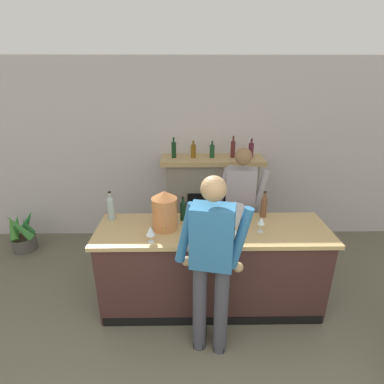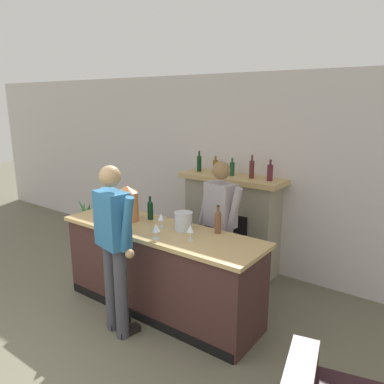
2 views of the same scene
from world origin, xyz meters
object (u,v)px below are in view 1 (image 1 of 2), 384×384
(wine_glass_back_row, at_px, (261,221))
(wine_glass_near_bucket, at_px, (210,216))
(ice_bucket_steel, at_px, (234,214))
(wine_glass_mid_counter, at_px, (233,230))
(wine_glass_by_dispenser, at_px, (151,231))
(fireplace_stone, at_px, (211,200))
(person_customer, at_px, (212,263))
(potted_plant_corner, at_px, (23,234))
(copper_dispenser, at_px, (165,210))
(wine_bottle_merlot_tall, at_px, (111,207))
(wine_bottle_riesling_slim, at_px, (264,205))
(wine_bottle_port_short, at_px, (183,210))
(person_bartender, at_px, (240,207))

(wine_glass_back_row, bearing_deg, wine_glass_near_bucket, 164.62)
(ice_bucket_steel, xyz_separation_m, wine_glass_mid_counter, (-0.07, -0.38, 0.01))
(wine_glass_by_dispenser, relative_size, wine_glass_back_row, 1.03)
(fireplace_stone, distance_m, person_customer, 2.08)
(fireplace_stone, height_order, potted_plant_corner, fireplace_stone)
(fireplace_stone, height_order, person_customer, person_customer)
(copper_dispenser, distance_m, ice_bucket_steel, 0.76)
(wine_bottle_merlot_tall, height_order, wine_glass_mid_counter, wine_bottle_merlot_tall)
(wine_bottle_riesling_slim, distance_m, wine_glass_back_row, 0.37)
(fireplace_stone, relative_size, wine_glass_mid_counter, 10.39)
(ice_bucket_steel, distance_m, wine_glass_mid_counter, 0.38)
(wine_glass_back_row, bearing_deg, wine_bottle_port_short, 161.13)
(potted_plant_corner, bearing_deg, person_customer, -33.73)
(wine_bottle_merlot_tall, bearing_deg, person_bartender, 14.97)
(person_bartender, relative_size, copper_dispenser, 4.02)
(ice_bucket_steel, bearing_deg, wine_bottle_merlot_tall, 175.43)
(wine_glass_back_row, bearing_deg, wine_glass_by_dispenser, -170.36)
(person_bartender, bearing_deg, wine_glass_back_row, -82.69)
(person_bartender, distance_m, wine_bottle_merlot_tall, 1.58)
(wine_glass_back_row, bearing_deg, person_customer, -135.26)
(person_customer, relative_size, wine_bottle_riesling_slim, 5.77)
(wine_glass_by_dispenser, relative_size, wine_glass_mid_counter, 1.03)
(wine_bottle_merlot_tall, relative_size, wine_glass_back_row, 2.04)
(wine_glass_back_row, height_order, wine_glass_mid_counter, same)
(person_bartender, relative_size, wine_glass_near_bucket, 10.84)
(wine_glass_mid_counter, bearing_deg, wine_glass_back_row, 29.59)
(copper_dispenser, distance_m, wine_glass_mid_counter, 0.74)
(person_customer, relative_size, wine_glass_back_row, 10.99)
(person_bartender, xyz_separation_m, ice_bucket_steel, (-0.15, -0.51, 0.15))
(ice_bucket_steel, bearing_deg, potted_plant_corner, 160.54)
(person_bartender, relative_size, wine_glass_by_dispenser, 10.18)
(wine_glass_by_dispenser, xyz_separation_m, wine_glass_mid_counter, (0.80, 0.01, -0.00))
(copper_dispenser, height_order, wine_glass_mid_counter, copper_dispenser)
(wine_bottle_port_short, bearing_deg, wine_glass_mid_counter, -42.46)
(wine_bottle_merlot_tall, bearing_deg, wine_glass_back_row, -10.87)
(wine_glass_by_dispenser, bearing_deg, wine_bottle_merlot_tall, 134.88)
(wine_glass_near_bucket, distance_m, wine_glass_back_row, 0.53)
(wine_bottle_riesling_slim, relative_size, wine_glass_by_dispenser, 1.85)
(wine_glass_by_dispenser, bearing_deg, person_bartender, 41.50)
(person_customer, xyz_separation_m, person_bartender, (0.46, 1.26, -0.05))
(copper_dispenser, xyz_separation_m, wine_glass_near_bucket, (0.48, 0.06, -0.10))
(wine_bottle_port_short, height_order, wine_glass_back_row, wine_bottle_port_short)
(person_customer, height_order, wine_bottle_riesling_slim, person_customer)
(ice_bucket_steel, bearing_deg, wine_glass_by_dispenser, -155.85)
(copper_dispenser, xyz_separation_m, ice_bucket_steel, (0.75, 0.12, -0.11))
(wine_bottle_port_short, distance_m, wine_glass_near_bucket, 0.32)
(wine_glass_by_dispenser, bearing_deg, copper_dispenser, 66.40)
(person_bartender, height_order, wine_glass_by_dispenser, person_bartender)
(fireplace_stone, height_order, wine_glass_by_dispenser, fireplace_stone)
(person_customer, bearing_deg, wine_glass_near_bucket, 87.36)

